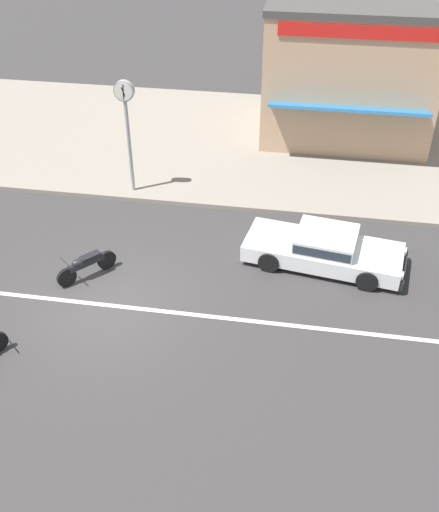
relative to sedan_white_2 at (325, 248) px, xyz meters
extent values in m
plane|color=#383535|center=(-5.49, -2.78, -0.53)|extent=(160.00, 160.00, 0.00)
cube|color=silver|center=(-5.49, -2.78, -0.53)|extent=(50.40, 0.14, 0.01)
cube|color=gray|center=(-5.49, 7.46, -0.46)|extent=(68.00, 10.00, 0.15)
cube|color=white|center=(-0.04, 0.01, -0.13)|extent=(4.61, 2.33, 0.48)
cube|color=white|center=(0.01, 0.00, 0.32)|extent=(1.86, 1.74, 0.42)
cube|color=#28333D|center=(0.01, 0.00, 0.32)|extent=(1.80, 1.76, 0.27)
cube|color=black|center=(2.18, -0.34, -0.23)|extent=(0.37, 1.64, 0.28)
cube|color=white|center=(2.24, 0.24, -0.02)|extent=(0.12, 0.25, 0.14)
cube|color=white|center=(2.06, -0.91, -0.02)|extent=(0.12, 0.25, 0.14)
cylinder|color=black|center=(1.43, 0.58, -0.23)|extent=(0.63, 0.31, 0.60)
cylinder|color=black|center=(1.19, -0.99, -0.23)|extent=(0.63, 0.31, 0.60)
cylinder|color=black|center=(-1.27, 1.00, -0.23)|extent=(0.63, 0.31, 0.60)
cylinder|color=black|center=(-1.51, -0.57, -0.23)|extent=(0.63, 0.31, 0.60)
cylinder|color=black|center=(-6.88, -2.15, -0.25)|extent=(0.44, 0.49, 0.56)
cylinder|color=black|center=(-6.06, -1.20, -0.25)|extent=(0.44, 0.49, 0.56)
cube|color=black|center=(-6.47, -1.68, -0.05)|extent=(0.81, 0.89, 0.18)
cube|color=black|center=(-6.36, -1.56, 0.09)|extent=(0.55, 0.58, 0.12)
ellipsoid|color=black|center=(-6.61, -1.84, 0.07)|extent=(0.44, 0.46, 0.22)
cylinder|color=#232326|center=(-6.86, -2.12, 0.25)|extent=(0.44, 0.39, 0.03)
cylinder|color=#9E9EA3|center=(-6.49, 3.01, 1.19)|extent=(0.12, 0.12, 3.15)
cylinder|color=#9E9EA3|center=(-6.49, 3.01, 3.09)|extent=(0.65, 0.18, 0.65)
cylinder|color=white|center=(-6.49, 2.92, 3.09)|extent=(0.57, 0.02, 0.57)
cylinder|color=white|center=(-6.49, 3.11, 3.09)|extent=(0.57, 0.02, 0.57)
cube|color=black|center=(-6.49, 2.91, 3.09)|extent=(0.11, 0.01, 0.29)
cube|color=black|center=(-6.49, 2.91, 3.09)|extent=(0.05, 0.01, 0.47)
cube|color=tan|center=(0.51, 9.01, 2.05)|extent=(6.21, 4.77, 4.87)
cube|color=#474442|center=(0.51, 9.01, 4.61)|extent=(6.33, 4.86, 0.24)
cube|color=#286BA3|center=(0.51, 6.28, 1.67)|extent=(5.59, 0.90, 0.28)
cube|color=red|center=(0.51, 6.61, 4.19)|extent=(5.28, 0.08, 0.44)
camera|label=1|loc=(-0.69, -14.12, 9.78)|focal=42.00mm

